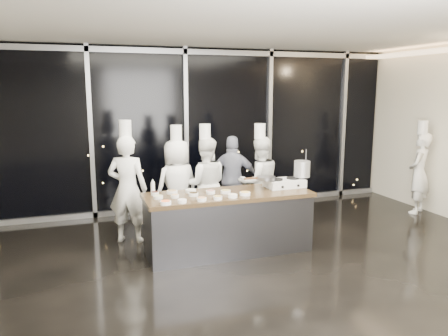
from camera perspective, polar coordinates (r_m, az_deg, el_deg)
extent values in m
plane|color=black|center=(5.89, 3.54, -13.78)|extent=(9.00, 9.00, 0.00)
cube|color=beige|center=(8.75, -5.14, 5.01)|extent=(9.00, 0.02, 3.20)
cube|color=silver|center=(5.44, 3.94, 18.71)|extent=(9.00, 7.00, 0.02)
cube|color=black|center=(8.69, -5.05, 4.98)|extent=(8.90, 0.04, 3.18)
cube|color=#95979D|center=(8.63, -5.13, 14.91)|extent=(8.90, 0.08, 0.10)
cube|color=#95979D|center=(8.92, -4.81, -5.00)|extent=(8.90, 0.08, 0.10)
cube|color=#95979D|center=(8.40, -17.00, 4.38)|extent=(0.08, 0.08, 3.20)
cube|color=#95979D|center=(8.64, -4.97, 4.95)|extent=(0.08, 0.08, 3.20)
cube|color=#95979D|center=(9.24, 5.97, 5.28)|extent=(0.08, 0.08, 3.20)
cube|color=#95979D|center=(10.13, 15.29, 5.41)|extent=(0.08, 0.08, 3.20)
cube|color=#36363B|center=(6.53, 0.55, -7.37)|extent=(2.40, 0.80, 0.84)
cube|color=#48341E|center=(6.41, 0.55, -3.54)|extent=(2.46, 0.86, 0.06)
cube|color=silver|center=(6.84, 7.91, -1.97)|extent=(0.60, 0.38, 0.12)
cylinder|color=black|center=(6.76, 6.86, -1.49)|extent=(0.20, 0.20, 0.02)
cylinder|color=black|center=(6.89, 8.98, -1.30)|extent=(0.20, 0.20, 0.02)
cylinder|color=black|center=(6.62, 7.67, -2.47)|extent=(0.04, 0.02, 0.04)
cylinder|color=black|center=(6.75, 9.69, -2.28)|extent=(0.04, 0.02, 0.04)
cylinder|color=slate|center=(6.68, 5.50, -1.30)|extent=(0.30, 0.30, 0.05)
cube|color=#4C2B14|center=(6.57, 3.54, -1.39)|extent=(0.21, 0.04, 0.02)
cylinder|color=#B6B6B8|center=(6.95, 10.15, -0.11)|extent=(0.26, 0.26, 0.25)
cylinder|color=white|center=(5.83, -7.64, -4.51)|extent=(0.15, 0.15, 0.04)
cylinder|color=orange|center=(5.82, -7.64, -4.35)|extent=(0.12, 0.12, 0.01)
cylinder|color=white|center=(6.13, -8.59, -3.79)|extent=(0.14, 0.14, 0.04)
cylinder|color=#BBB884|center=(6.12, -8.60, -3.64)|extent=(0.11, 0.11, 0.01)
cylinder|color=white|center=(6.35, -9.02, -3.30)|extent=(0.12, 0.12, 0.04)
cylinder|color=black|center=(6.35, -9.02, -3.16)|extent=(0.09, 0.09, 0.01)
cylinder|color=white|center=(5.88, -5.49, -4.32)|extent=(0.12, 0.12, 0.04)
cylinder|color=silver|center=(5.88, -5.50, -4.16)|extent=(0.10, 0.10, 0.01)
cylinder|color=white|center=(6.15, -6.42, -3.68)|extent=(0.11, 0.11, 0.04)
cylinder|color=tan|center=(6.15, -6.43, -3.53)|extent=(0.09, 0.09, 0.01)
cylinder|color=white|center=(6.40, -6.79, -3.13)|extent=(0.16, 0.16, 0.04)
cylinder|color=#96754B|center=(6.40, -6.79, -2.99)|extent=(0.13, 0.13, 0.01)
cylinder|color=white|center=(5.96, -2.94, -4.09)|extent=(0.13, 0.13, 0.04)
cylinder|color=#BF7E4E|center=(5.96, -2.94, -3.94)|extent=(0.11, 0.11, 0.01)
cylinder|color=white|center=(6.24, -4.01, -3.44)|extent=(0.14, 0.14, 0.04)
cylinder|color=black|center=(6.24, -4.01, -3.30)|extent=(0.12, 0.12, 0.01)
cylinder|color=white|center=(6.44, -4.36, -3.00)|extent=(0.16, 0.16, 0.04)
cylinder|color=beige|center=(6.44, -4.36, -2.86)|extent=(0.13, 0.13, 0.01)
cylinder|color=white|center=(6.03, -0.82, -3.91)|extent=(0.13, 0.13, 0.04)
cylinder|color=tan|center=(6.03, -0.82, -3.76)|extent=(0.10, 0.10, 0.01)
cylinder|color=white|center=(6.36, -1.77, -3.17)|extent=(0.13, 0.13, 0.04)
cylinder|color=#A2655C|center=(6.35, -1.77, -3.02)|extent=(0.11, 0.11, 0.01)
cylinder|color=white|center=(6.13, 1.13, -3.66)|extent=(0.14, 0.14, 0.04)
cylinder|color=beige|center=(6.13, 1.13, -3.51)|extent=(0.11, 0.11, 0.01)
cylinder|color=white|center=(6.38, 0.22, -3.12)|extent=(0.15, 0.15, 0.04)
cylinder|color=#9F8D48|center=(6.37, 0.22, -2.97)|extent=(0.12, 0.12, 0.01)
cylinder|color=white|center=(6.27, 2.76, -3.36)|extent=(0.16, 0.16, 0.04)
cylinder|color=gold|center=(6.27, 2.76, -3.21)|extent=(0.13, 0.13, 0.01)
cylinder|color=silver|center=(6.45, -9.27, -2.57)|extent=(0.06, 0.06, 0.16)
cone|color=silver|center=(6.42, -9.30, -1.63)|extent=(0.05, 0.05, 0.05)
imported|color=white|center=(7.01, -12.48, -2.71)|extent=(0.73, 0.63, 1.71)
cylinder|color=white|center=(6.86, -12.79, 5.07)|extent=(0.25, 0.25, 0.26)
imported|color=white|center=(7.34, -6.14, -2.40)|extent=(0.89, 0.70, 1.59)
cylinder|color=white|center=(7.19, -6.28, 4.58)|extent=(0.24, 0.24, 0.26)
imported|color=white|center=(7.46, -2.45, -2.11)|extent=(0.89, 0.76, 1.60)
cylinder|color=white|center=(7.32, -2.51, 4.78)|extent=(0.23, 0.23, 0.26)
imported|color=#161D3D|center=(7.89, 1.19, -1.48)|extent=(1.00, 0.70, 1.58)
imported|color=white|center=(7.64, 4.61, -1.86)|extent=(0.80, 0.64, 1.59)
cylinder|color=white|center=(7.50, 4.70, 4.84)|extent=(0.20, 0.20, 0.26)
imported|color=white|center=(9.27, 24.12, -0.62)|extent=(0.69, 0.64, 1.58)
cylinder|color=white|center=(9.15, 24.53, 4.86)|extent=(0.26, 0.26, 0.26)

